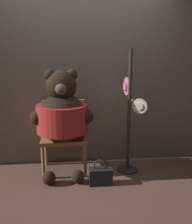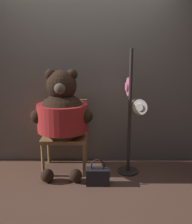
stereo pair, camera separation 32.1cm
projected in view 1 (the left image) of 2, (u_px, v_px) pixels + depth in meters
name	position (u px, v px, depth m)	size (l,w,h in m)	color
ground_plane	(85.00, 176.00, 3.26)	(14.00, 14.00, 0.00)	brown
wall_back	(82.00, 77.00, 3.53)	(8.00, 0.10, 2.50)	slate
chair	(64.00, 132.00, 3.39)	(0.59, 0.48, 0.94)	#B2844C
teddy_bear	(62.00, 115.00, 3.18)	(0.79, 0.70, 1.38)	black
hat_display_rack	(130.00, 118.00, 3.30)	(0.35, 0.40, 1.63)	#332D28
handbag_on_ground	(101.00, 176.00, 3.05)	(0.28, 0.14, 0.33)	#232328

